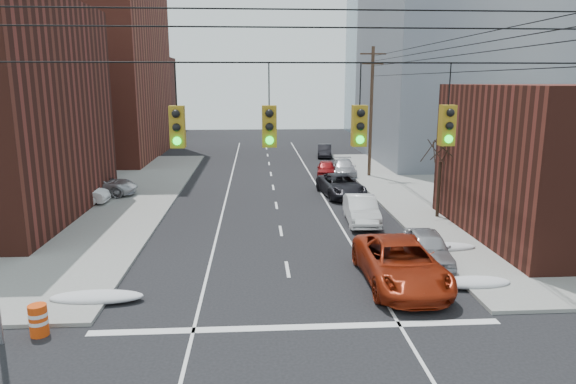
{
  "coord_description": "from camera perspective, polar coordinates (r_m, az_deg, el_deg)",
  "views": [
    {
      "loc": [
        -1.34,
        -9.46,
        8.17
      ],
      "look_at": [
        0.18,
        14.38,
        3.0
      ],
      "focal_mm": 32.0,
      "sensor_mm": 36.0,
      "label": 1
    }
  ],
  "objects": [
    {
      "name": "building_brick_tall",
      "position": [
        62.15,
        -26.26,
        17.31
      ],
      "size": [
        24.0,
        20.0,
        30.0
      ],
      "primitive_type": "cube",
      "color": "maroon",
      "rests_on": "ground"
    },
    {
      "name": "building_brick_far",
      "position": [
        87.06,
        -20.41,
        10.02
      ],
      "size": [
        22.0,
        18.0,
        12.0
      ],
      "primitive_type": "cube",
      "color": "#461D15",
      "rests_on": "ground"
    },
    {
      "name": "building_office",
      "position": [
        58.5,
        20.7,
        15.69
      ],
      "size": [
        22.0,
        20.0,
        25.0
      ],
      "primitive_type": "cube",
      "color": "gray",
      "rests_on": "ground"
    },
    {
      "name": "building_glass",
      "position": [
        83.45,
        14.47,
        13.77
      ],
      "size": [
        20.0,
        18.0,
        22.0
      ],
      "primitive_type": "cube",
      "color": "gray",
      "rests_on": "ground"
    },
    {
      "name": "utility_pole_far",
      "position": [
        44.63,
        9.23,
        8.98
      ],
      "size": [
        2.2,
        0.28,
        11.0
      ],
      "color": "#473323",
      "rests_on": "ground"
    },
    {
      "name": "traffic_signals",
      "position": [
        12.56,
        2.96,
        7.62
      ],
      "size": [
        17.0,
        0.42,
        2.02
      ],
      "color": "black",
      "rests_on": "ground"
    },
    {
      "name": "bare_tree",
      "position": [
        31.96,
        16.42,
        1.16
      ],
      "size": [
        2.09,
        2.2,
        4.93
      ],
      "color": "black",
      "rests_on": "ground"
    },
    {
      "name": "snow_nw",
      "position": [
        21.0,
        -20.49,
        -10.88
      ],
      "size": [
        3.5,
        1.08,
        0.42
      ],
      "primitive_type": "ellipsoid",
      "color": "silver",
      "rests_on": "ground"
    },
    {
      "name": "snow_ne",
      "position": [
        22.34,
        19.94,
        -9.43
      ],
      "size": [
        3.0,
        1.08,
        0.42
      ],
      "primitive_type": "ellipsoid",
      "color": "silver",
      "rests_on": "ground"
    },
    {
      "name": "snow_east_far",
      "position": [
        26.27,
        16.07,
        -5.92
      ],
      "size": [
        4.0,
        1.08,
        0.42
      ],
      "primitive_type": "ellipsoid",
      "color": "silver",
      "rests_on": "ground"
    },
    {
      "name": "red_pickup",
      "position": [
        21.66,
        12.37,
        -7.72
      ],
      "size": [
        2.99,
        6.45,
        1.79
      ],
      "primitive_type": "imported",
      "rotation": [
        0.0,
        0.0,
        0.0
      ],
      "color": "maroon",
      "rests_on": "ground"
    },
    {
      "name": "parked_car_a",
      "position": [
        24.28,
        15.23,
        -5.99
      ],
      "size": [
        2.26,
        4.65,
        1.53
      ],
      "primitive_type": "imported",
      "rotation": [
        0.0,
        0.0,
        -0.1
      ],
      "color": "#A0A0A5",
      "rests_on": "ground"
    },
    {
      "name": "parked_car_b",
      "position": [
        30.37,
        8.14,
        -1.98
      ],
      "size": [
        1.96,
        4.9,
        1.59
      ],
      "primitive_type": "imported",
      "rotation": [
        0.0,
        0.0,
        -0.06
      ],
      "color": "silver",
      "rests_on": "ground"
    },
    {
      "name": "parked_car_c",
      "position": [
        37.33,
        5.91,
        0.73
      ],
      "size": [
        3.23,
        5.91,
        1.57
      ],
      "primitive_type": "imported",
      "rotation": [
        0.0,
        0.0,
        0.11
      ],
      "color": "black",
      "rests_on": "ground"
    },
    {
      "name": "parked_car_d",
      "position": [
        45.42,
        6.24,
        2.67
      ],
      "size": [
        2.39,
        5.02,
        1.41
      ],
      "primitive_type": "imported",
      "rotation": [
        0.0,
        0.0,
        -0.09
      ],
      "color": "#ACABB0",
      "rests_on": "ground"
    },
    {
      "name": "parked_car_e",
      "position": [
        45.21,
        4.26,
        2.62
      ],
      "size": [
        2.08,
        4.09,
        1.34
      ],
      "primitive_type": "imported",
      "rotation": [
        0.0,
        0.0,
        -0.13
      ],
      "color": "maroon",
      "rests_on": "ground"
    },
    {
      "name": "parked_car_f",
      "position": [
        56.65,
        4.07,
        4.59
      ],
      "size": [
        1.97,
        4.35,
        1.38
      ],
      "primitive_type": "imported",
      "rotation": [
        0.0,
        0.0,
        -0.12
      ],
      "color": "black",
      "rests_on": "ground"
    },
    {
      "name": "lot_car_a",
      "position": [
        36.95,
        -22.56,
        -0.16
      ],
      "size": [
        4.31,
        1.6,
        1.41
      ],
      "primitive_type": "imported",
      "rotation": [
        0.0,
        0.0,
        1.54
      ],
      "color": "silver",
      "rests_on": "sidewalk_nw"
    },
    {
      "name": "lot_car_b",
      "position": [
        39.11,
        -20.23,
        0.71
      ],
      "size": [
        5.3,
        2.46,
        1.47
      ],
      "primitive_type": "imported",
      "rotation": [
        0.0,
        0.0,
        1.57
      ],
      "color": "#BCBCC1",
      "rests_on": "sidewalk_nw"
    },
    {
      "name": "lot_car_d",
      "position": [
        42.51,
        -28.95,
        0.66
      ],
      "size": [
        4.03,
        2.69,
        1.27
      ],
      "primitive_type": "imported",
      "rotation": [
        0.0,
        0.0,
        1.92
      ],
      "color": "#B0B0B5",
      "rests_on": "sidewalk_nw"
    },
    {
      "name": "construction_barrel",
      "position": [
        19.09,
        -25.99,
        -12.64
      ],
      "size": [
        0.79,
        0.79,
        1.06
      ],
      "rotation": [
        0.0,
        0.0,
        -0.41
      ],
      "color": "#E1410B",
      "rests_on": "ground"
    }
  ]
}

